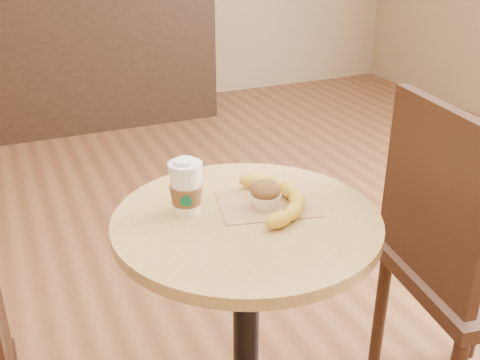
{
  "coord_description": "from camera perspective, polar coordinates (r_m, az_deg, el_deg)",
  "views": [
    {
      "loc": [
        -0.43,
        -1.03,
        1.4
      ],
      "look_at": [
        0.07,
        0.09,
        0.83
      ],
      "focal_mm": 42.0,
      "sensor_mm": 36.0,
      "label": 1
    }
  ],
  "objects": [
    {
      "name": "kraft_bag",
      "position": [
        1.42,
        2.77,
        -2.45
      ],
      "size": [
        0.27,
        0.23,
        0.0
      ],
      "primitive_type": "cube",
      "rotation": [
        0.0,
        0.0,
        -0.23
      ],
      "color": "#A5794F",
      "rests_on": "cafe_table"
    },
    {
      "name": "muffin",
      "position": [
        1.39,
        2.6,
        -1.46
      ],
      "size": [
        0.08,
        0.08,
        0.07
      ],
      "color": "white",
      "rests_on": "kraft_bag"
    },
    {
      "name": "service_counter",
      "position": [
        4.33,
        -18.01,
        12.05
      ],
      "size": [
        2.3,
        0.65,
        1.04
      ],
      "color": "black",
      "rests_on": "ground"
    },
    {
      "name": "cafe_table",
      "position": [
        1.49,
        0.63,
        -11.66
      ],
      "size": [
        0.65,
        0.65,
        0.75
      ],
      "color": "black",
      "rests_on": "ground"
    },
    {
      "name": "coffee_cup",
      "position": [
        1.36,
        -5.5,
        -0.89
      ],
      "size": [
        0.08,
        0.09,
        0.14
      ],
      "rotation": [
        0.0,
        0.0,
        -0.33
      ],
      "color": "white",
      "rests_on": "cafe_table"
    },
    {
      "name": "banana",
      "position": [
        1.41,
        3.65,
        -1.7
      ],
      "size": [
        0.24,
        0.32,
        0.04
      ],
      "primitive_type": null,
      "rotation": [
        0.0,
        0.0,
        -0.25
      ],
      "color": "gold",
      "rests_on": "kraft_bag"
    },
    {
      "name": "chair_right",
      "position": [
        1.67,
        21.75,
        -7.75
      ],
      "size": [
        0.5,
        0.5,
        1.01
      ],
      "rotation": [
        0.0,
        0.0,
        1.43
      ],
      "color": "#361F13",
      "rests_on": "ground"
    }
  ]
}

